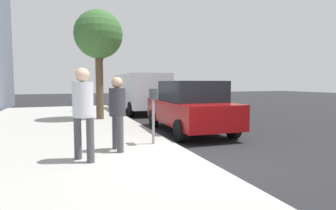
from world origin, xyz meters
name	(u,v)px	position (x,y,z in m)	size (l,w,h in m)	color
ground_plane	(196,161)	(0.00, 0.00, 0.00)	(80.00, 80.00, 0.00)	#232326
sidewalk_slab	(46,174)	(0.00, 3.00, 0.07)	(28.00, 6.00, 0.15)	#A8A59E
parking_meter	(153,104)	(1.32, 0.56, 1.17)	(0.36, 0.12, 1.41)	gray
pedestrian_at_meter	(117,108)	(0.93, 1.54, 1.14)	(0.52, 0.37, 1.69)	#47474C
pedestrian_bystander	(83,106)	(0.34, 2.32, 1.26)	(0.49, 0.40, 1.86)	#47474C
parked_sedan_near	(190,107)	(3.22, -1.35, 0.89)	(4.47, 2.10, 1.77)	maroon
parked_van_far	(140,91)	(9.80, -1.35, 1.26)	(5.21, 2.13, 2.18)	silver
street_tree	(99,36)	(6.76, 1.25, 3.67)	(2.03, 2.03, 4.61)	brown
traffic_signal	(99,67)	(10.12, 0.86, 2.58)	(0.24, 0.44, 3.60)	black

